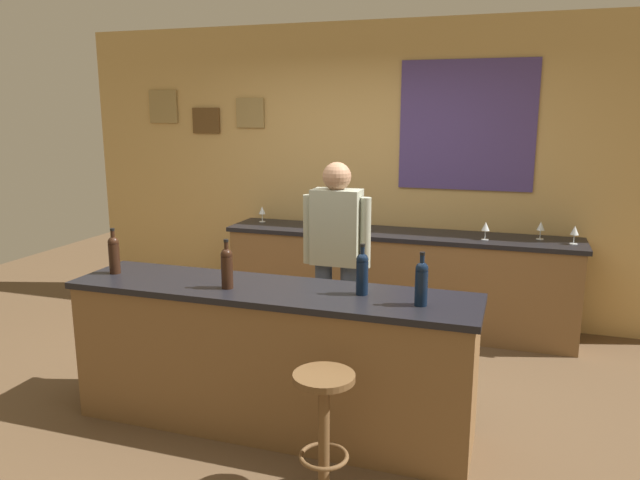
# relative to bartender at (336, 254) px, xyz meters

# --- Properties ---
(ground_plane) EXTENTS (10.00, 10.00, 0.00)m
(ground_plane) POSITION_rel_bartender_xyz_m (-0.15, -0.52, -0.94)
(ground_plane) COLOR brown
(back_wall) EXTENTS (6.00, 0.09, 2.80)m
(back_wall) POSITION_rel_bartender_xyz_m (-0.13, 1.50, 0.48)
(back_wall) COLOR tan
(back_wall) RESTS_ON ground_plane
(bar_counter) EXTENTS (2.55, 0.60, 0.92)m
(bar_counter) POSITION_rel_bartender_xyz_m (-0.15, -0.92, -0.47)
(bar_counter) COLOR brown
(bar_counter) RESTS_ON ground_plane
(side_counter) EXTENTS (3.19, 0.56, 0.90)m
(side_counter) POSITION_rel_bartender_xyz_m (0.25, 1.13, -0.48)
(side_counter) COLOR brown
(side_counter) RESTS_ON ground_plane
(bartender) EXTENTS (0.52, 0.21, 1.62)m
(bartender) POSITION_rel_bartender_xyz_m (0.00, 0.00, 0.00)
(bartender) COLOR #384766
(bartender) RESTS_ON ground_plane
(bar_stool) EXTENTS (0.32, 0.32, 0.68)m
(bar_stool) POSITION_rel_bartender_xyz_m (0.39, -1.50, -0.48)
(bar_stool) COLOR brown
(bar_stool) RESTS_ON ground_plane
(wine_bottle_a) EXTENTS (0.07, 0.07, 0.31)m
(wine_bottle_a) POSITION_rel_bartender_xyz_m (-1.26, -0.93, 0.12)
(wine_bottle_a) COLOR black
(wine_bottle_a) RESTS_ON bar_counter
(wine_bottle_b) EXTENTS (0.07, 0.07, 0.31)m
(wine_bottle_b) POSITION_rel_bartender_xyz_m (-0.39, -1.01, 0.12)
(wine_bottle_b) COLOR black
(wine_bottle_b) RESTS_ON bar_counter
(wine_bottle_c) EXTENTS (0.07, 0.07, 0.31)m
(wine_bottle_c) POSITION_rel_bartender_xyz_m (0.42, -0.88, 0.12)
(wine_bottle_c) COLOR black
(wine_bottle_c) RESTS_ON bar_counter
(wine_bottle_d) EXTENTS (0.07, 0.07, 0.31)m
(wine_bottle_d) POSITION_rel_bartender_xyz_m (0.78, -0.97, 0.12)
(wine_bottle_d) COLOR black
(wine_bottle_d) RESTS_ON bar_counter
(wine_glass_a) EXTENTS (0.07, 0.07, 0.16)m
(wine_glass_a) POSITION_rel_bartender_xyz_m (-1.14, 1.22, 0.07)
(wine_glass_a) COLOR silver
(wine_glass_a) RESTS_ON side_counter
(wine_glass_b) EXTENTS (0.07, 0.07, 0.16)m
(wine_glass_b) POSITION_rel_bartender_xyz_m (-0.36, 1.16, 0.07)
(wine_glass_b) COLOR silver
(wine_glass_b) RESTS_ON side_counter
(wine_glass_c) EXTENTS (0.07, 0.07, 0.16)m
(wine_glass_c) POSITION_rel_bartender_xyz_m (1.02, 1.04, 0.07)
(wine_glass_c) COLOR silver
(wine_glass_c) RESTS_ON side_counter
(wine_glass_d) EXTENTS (0.07, 0.07, 0.16)m
(wine_glass_d) POSITION_rel_bartender_xyz_m (1.46, 1.21, 0.07)
(wine_glass_d) COLOR silver
(wine_glass_d) RESTS_ON side_counter
(wine_glass_e) EXTENTS (0.07, 0.07, 0.16)m
(wine_glass_e) POSITION_rel_bartender_xyz_m (1.72, 1.09, 0.07)
(wine_glass_e) COLOR silver
(wine_glass_e) RESTS_ON side_counter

